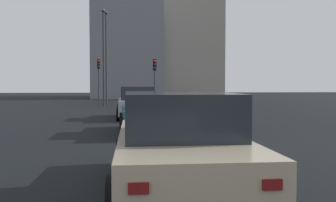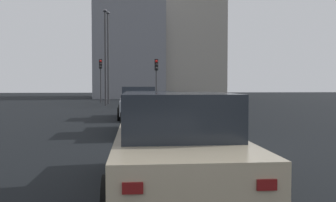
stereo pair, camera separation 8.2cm
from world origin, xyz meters
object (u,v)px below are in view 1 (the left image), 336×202
(car_silver_right_lead, at_px, (137,103))
(traffic_light_near_left, at_px, (99,72))
(traffic_light_near_right, at_px, (155,72))
(car_beige_right_third, at_px, (177,145))
(car_teal_right_second, at_px, (149,113))
(street_lamp_kerbside, at_px, (103,50))
(street_lamp_far, at_px, (106,51))

(car_silver_right_lead, bearing_deg, traffic_light_near_left, 10.10)
(car_silver_right_lead, xyz_separation_m, traffic_light_near_right, (9.98, -1.71, 1.95))
(car_beige_right_third, distance_m, traffic_light_near_left, 30.73)
(car_teal_right_second, relative_size, street_lamp_kerbside, 0.54)
(car_silver_right_lead, height_order, traffic_light_near_right, traffic_light_near_right)
(street_lamp_kerbside, bearing_deg, car_beige_right_third, -174.04)
(traffic_light_near_right, bearing_deg, car_silver_right_lead, -7.92)
(car_teal_right_second, bearing_deg, street_lamp_kerbside, 6.91)
(street_lamp_far, bearing_deg, traffic_light_near_left, 19.09)
(traffic_light_near_left, xyz_separation_m, street_lamp_kerbside, (-5.23, -0.79, 1.60))
(car_silver_right_lead, height_order, traffic_light_near_left, traffic_light_near_left)
(car_teal_right_second, bearing_deg, street_lamp_far, 5.59)
(car_teal_right_second, relative_size, street_lamp_far, 0.52)
(traffic_light_near_left, relative_size, traffic_light_near_right, 1.12)
(car_silver_right_lead, xyz_separation_m, traffic_light_near_left, (16.96, 3.17, 2.26))
(traffic_light_near_right, relative_size, street_lamp_far, 0.46)
(car_silver_right_lead, relative_size, traffic_light_near_left, 1.09)
(traffic_light_near_left, bearing_deg, car_silver_right_lead, 5.36)
(car_silver_right_lead, height_order, car_beige_right_third, car_silver_right_lead)
(car_silver_right_lead, bearing_deg, street_lamp_kerbside, 10.97)
(car_teal_right_second, bearing_deg, traffic_light_near_left, 6.95)
(car_teal_right_second, relative_size, traffic_light_near_left, 1.02)
(car_beige_right_third, height_order, street_lamp_far, street_lamp_far)
(car_silver_right_lead, distance_m, street_lamp_kerbside, 12.57)
(car_silver_right_lead, distance_m, traffic_light_near_right, 10.31)
(traffic_light_near_left, bearing_deg, car_teal_right_second, 3.26)
(traffic_light_near_right, height_order, street_lamp_kerbside, street_lamp_kerbside)
(traffic_light_near_right, bearing_deg, street_lamp_kerbside, -111.32)
(car_beige_right_third, relative_size, traffic_light_near_left, 1.11)
(car_beige_right_third, xyz_separation_m, traffic_light_near_left, (30.45, 3.42, 2.28))
(traffic_light_near_right, bearing_deg, car_beige_right_third, -1.74)
(street_lamp_far, bearing_deg, traffic_light_near_right, -138.07)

